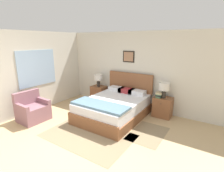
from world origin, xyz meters
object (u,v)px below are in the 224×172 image
at_px(bed, 114,107).
at_px(table_lamp_near_window, 98,78).
at_px(nightstand_near_window, 99,94).
at_px(table_lamp_by_door, 164,87).
at_px(nightstand_by_door, 163,107).
at_px(armchair, 33,111).

bearing_deg(bed, table_lamp_near_window, 145.66).
distance_m(nightstand_near_window, table_lamp_by_door, 2.55).
distance_m(nightstand_by_door, table_lamp_near_window, 2.54).
height_order(nightstand_near_window, table_lamp_near_window, table_lamp_near_window).
distance_m(bed, nightstand_by_door, 1.50).
bearing_deg(table_lamp_by_door, nightstand_by_door, 102.82).
bearing_deg(armchair, table_lamp_by_door, 128.24).
relative_size(bed, nightstand_by_door, 3.51).
distance_m(bed, table_lamp_by_door, 1.62).
bearing_deg(table_lamp_by_door, bed, -145.88).
height_order(bed, table_lamp_near_window, bed).
bearing_deg(armchair, table_lamp_near_window, 165.44).
bearing_deg(nightstand_by_door, nightstand_near_window, 180.00).
bearing_deg(nightstand_near_window, table_lamp_near_window, -73.71).
distance_m(nightstand_near_window, nightstand_by_door, 2.47).
bearing_deg(table_lamp_by_door, nightstand_near_window, 179.53).
bearing_deg(table_lamp_near_window, nightstand_near_window, 106.29).
bearing_deg(nightstand_near_window, table_lamp_by_door, -0.47).
xyz_separation_m(bed, armchair, (-1.91, -1.49, -0.03)).
xyz_separation_m(nightstand_by_door, table_lamp_by_door, (0.00, -0.02, 0.63)).
relative_size(bed, table_lamp_by_door, 4.66).
bearing_deg(nightstand_by_door, armchair, -143.25).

